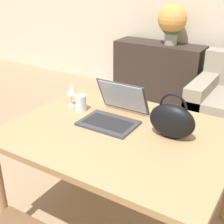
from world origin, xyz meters
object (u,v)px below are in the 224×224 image
object	(u,v)px
laptop	(115,111)
flower_vase	(172,22)
wine_glass	(71,90)
drinking_glass	(81,103)
handbag	(172,120)

from	to	relation	value
laptop	flower_vase	xyz separation A→B (m)	(-0.53, 2.28, 0.24)
flower_vase	wine_glass	bearing A→B (deg)	-86.65
drinking_glass	flower_vase	bearing A→B (deg)	95.98
wine_glass	flower_vase	bearing A→B (deg)	93.35
laptop	wine_glass	bearing A→B (deg)	175.73
drinking_glass	handbag	size ratio (longest dim) A/B	0.40
wine_glass	laptop	bearing A→B (deg)	-4.27
wine_glass	handbag	distance (m)	0.81
wine_glass	drinking_glass	bearing A→B (deg)	-15.36
laptop	flower_vase	distance (m)	2.35
laptop	wine_glass	size ratio (longest dim) A/B	2.25
drinking_glass	handbag	distance (m)	0.70
drinking_glass	handbag	world-z (taller)	handbag
handbag	flower_vase	world-z (taller)	flower_vase
laptop	flower_vase	bearing A→B (deg)	102.99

